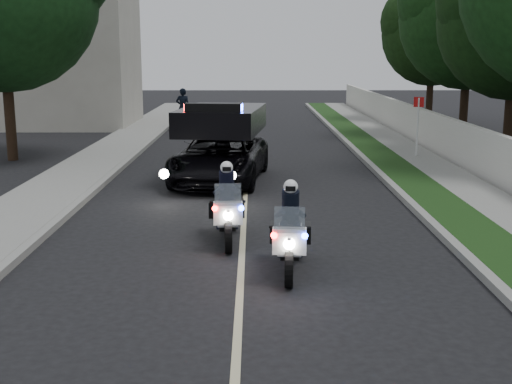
% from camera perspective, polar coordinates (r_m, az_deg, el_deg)
% --- Properties ---
extents(ground, '(120.00, 120.00, 0.00)m').
position_cam_1_polar(ground, '(9.50, -1.54, -11.24)').
color(ground, black).
rests_on(ground, ground).
extents(curb_right, '(0.20, 60.00, 0.15)m').
position_cam_1_polar(curb_right, '(19.48, 11.27, 0.80)').
color(curb_right, gray).
rests_on(curb_right, ground).
extents(grass_verge, '(1.20, 60.00, 0.16)m').
position_cam_1_polar(grass_verge, '(19.63, 13.27, 0.80)').
color(grass_verge, '#193814').
rests_on(grass_verge, ground).
extents(sidewalk_right, '(1.40, 60.00, 0.16)m').
position_cam_1_polar(sidewalk_right, '(19.97, 16.90, 0.79)').
color(sidewalk_right, gray).
rests_on(sidewalk_right, ground).
extents(property_wall, '(0.22, 60.00, 1.50)m').
position_cam_1_polar(property_wall, '(20.18, 19.73, 2.66)').
color(property_wall, beige).
rests_on(property_wall, ground).
extents(curb_left, '(0.20, 60.00, 0.15)m').
position_cam_1_polar(curb_left, '(19.57, -12.98, 0.78)').
color(curb_left, gray).
rests_on(curb_left, ground).
extents(sidewalk_left, '(2.00, 60.00, 0.16)m').
position_cam_1_polar(sidewalk_left, '(19.84, -16.08, 0.77)').
color(sidewalk_left, gray).
rests_on(sidewalk_left, ground).
extents(building_far, '(8.00, 6.00, 7.00)m').
position_cam_1_polar(building_far, '(36.21, -16.95, 10.96)').
color(building_far, '#A8A396').
rests_on(building_far, ground).
extents(lane_marking, '(0.12, 50.00, 0.01)m').
position_cam_1_polar(lane_marking, '(19.10, -0.88, 0.60)').
color(lane_marking, '#BFB78C').
rests_on(lane_marking, ground).
extents(police_moto_left, '(0.78, 1.94, 1.62)m').
position_cam_1_polar(police_moto_left, '(13.47, -2.46, -4.22)').
color(police_moto_left, silver).
rests_on(police_moto_left, ground).
extents(police_moto_right, '(0.79, 1.93, 1.60)m').
position_cam_1_polar(police_moto_right, '(11.67, 2.90, -6.77)').
color(police_moto_right, silver).
rests_on(police_moto_right, ground).
extents(police_suv, '(3.03, 5.47, 2.53)m').
position_cam_1_polar(police_suv, '(19.73, -3.07, 0.93)').
color(police_suv, black).
rests_on(police_suv, ground).
extents(bicycle, '(0.61, 1.74, 0.91)m').
position_cam_1_polar(bicycle, '(33.08, -6.23, 5.28)').
color(bicycle, black).
rests_on(bicycle, ground).
extents(cyclist, '(0.67, 0.45, 1.85)m').
position_cam_1_polar(cyclist, '(33.08, -6.23, 5.28)').
color(cyclist, black).
rests_on(cyclist, ground).
extents(sign_post, '(0.45, 0.45, 2.29)m').
position_cam_1_polar(sign_post, '(24.34, 13.52, 2.69)').
color(sign_post, red).
rests_on(sign_post, ground).
extents(tree_right_c, '(6.57, 6.57, 9.33)m').
position_cam_1_polar(tree_right_c, '(26.50, 20.61, 2.98)').
color(tree_right_c, black).
rests_on(tree_right_c, ground).
extents(tree_right_d, '(6.67, 6.67, 9.93)m').
position_cam_1_polar(tree_right_d, '(30.79, 17.20, 4.34)').
color(tree_right_d, '#163C14').
rests_on(tree_right_d, ground).
extents(tree_right_e, '(6.74, 6.74, 9.09)m').
position_cam_1_polar(tree_right_e, '(37.87, 14.52, 5.80)').
color(tree_right_e, black).
rests_on(tree_right_e, ground).
extents(tree_left_near, '(6.76, 6.76, 10.99)m').
position_cam_1_polar(tree_left_near, '(25.14, -20.06, 2.58)').
color(tree_left_near, '#123714').
rests_on(tree_left_near, ground).
extents(tree_left_far, '(8.02, 8.02, 10.38)m').
position_cam_1_polar(tree_left_far, '(37.57, -15.82, 5.68)').
color(tree_left_far, black).
rests_on(tree_left_far, ground).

